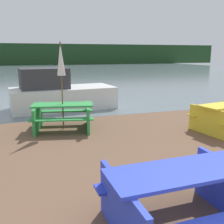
% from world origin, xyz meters
% --- Properties ---
extents(water, '(60.00, 50.00, 0.00)m').
position_xyz_m(water, '(0.00, 32.27, -0.00)').
color(water, slate).
rests_on(water, ground_plane).
extents(far_treeline, '(80.00, 1.60, 4.00)m').
position_xyz_m(far_treeline, '(0.00, 52.27, 2.00)').
color(far_treeline, '#1E3D1E').
rests_on(far_treeline, water).
extents(picnic_table_blue, '(1.87, 1.41, 0.80)m').
position_xyz_m(picnic_table_blue, '(-0.16, 1.17, 0.48)').
color(picnic_table_blue, blue).
rests_on(picnic_table_blue, ground_plane).
extents(picnic_table_green, '(1.96, 1.70, 0.75)m').
position_xyz_m(picnic_table_green, '(-0.92, 6.11, 0.45)').
color(picnic_table_green, green).
rests_on(picnic_table_green, ground_plane).
extents(umbrella_white, '(0.23, 0.23, 2.48)m').
position_xyz_m(umbrella_white, '(-0.92, 6.11, 1.97)').
color(umbrella_white, brown).
rests_on(umbrella_white, ground_plane).
extents(boat, '(4.16, 2.17, 1.62)m').
position_xyz_m(boat, '(-0.66, 9.07, 0.60)').
color(boat, silver).
rests_on(boat, water).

